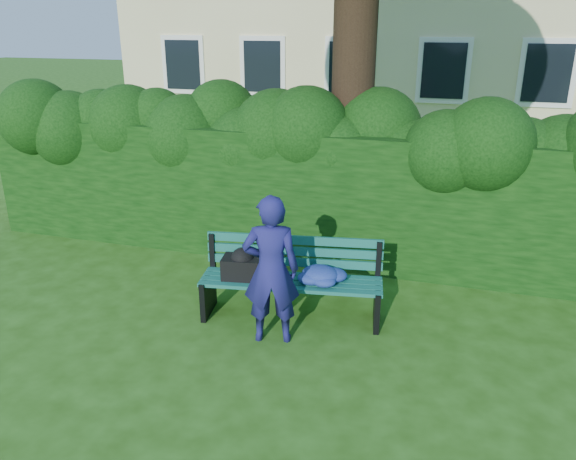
% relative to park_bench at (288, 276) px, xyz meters
% --- Properties ---
extents(ground, '(80.00, 80.00, 0.00)m').
position_rel_park_bench_xyz_m(ground, '(-0.08, -0.36, -0.51)').
color(ground, '#254B10').
rests_on(ground, ground).
extents(hedge, '(10.00, 1.00, 1.80)m').
position_rel_park_bench_xyz_m(hedge, '(-0.08, 1.84, 0.39)').
color(hedge, black).
rests_on(hedge, ground).
extents(park_bench, '(2.07, 0.87, 0.89)m').
position_rel_park_bench_xyz_m(park_bench, '(0.00, 0.00, 0.00)').
color(park_bench, '#0F4F49').
rests_on(park_bench, ground).
extents(man_reading, '(0.66, 0.53, 1.59)m').
position_rel_park_bench_xyz_m(man_reading, '(-0.02, -0.52, 0.29)').
color(man_reading, navy).
rests_on(man_reading, ground).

